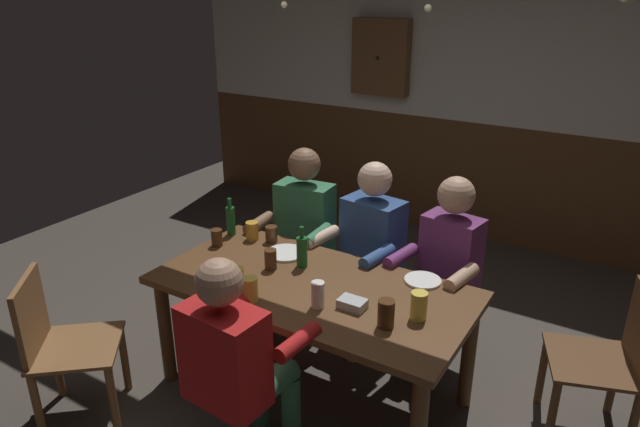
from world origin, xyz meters
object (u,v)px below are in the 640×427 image
pint_glass_0 (419,306)px  wall_dart_cabinet (381,57)px  condiment_caddy (352,304)px  pint_glass_6 (217,238)px  person_0 (300,229)px  person_2 (444,267)px  plate_0 (286,253)px  bottle_0 (302,251)px  pint_glass_5 (252,231)px  pint_glass_8 (386,314)px  pint_glass_4 (250,289)px  table_candle (212,272)px  pint_glass_7 (237,280)px  person_1 (367,245)px  pint_glass_3 (271,259)px  bottle_1 (231,220)px  chair_empty_near_right (610,360)px  pint_glass_2 (318,295)px  chair_empty_near_left (61,344)px  dining_table (312,300)px  plate_1 (423,280)px  pint_glass_1 (271,234)px  person_3 (236,356)px

pint_glass_0 → wall_dart_cabinet: size_ratio=0.21×
condiment_caddy → pint_glass_6: pint_glass_6 is taller
person_0 → person_2: size_ratio=1.01×
plate_0 → bottle_0: (0.18, -0.08, 0.09)m
pint_glass_5 → pint_glass_8: size_ratio=0.83×
pint_glass_4 → pint_glass_6: pint_glass_4 is taller
table_candle → pint_glass_7: (0.22, -0.05, 0.03)m
person_1 → pint_glass_4: person_1 is taller
pint_glass_4 → pint_glass_5: bearing=127.2°
bottle_0 → pint_glass_6: (-0.62, -0.04, -0.04)m
pint_glass_3 → table_candle: bearing=-128.4°
bottle_1 → pint_glass_7: (0.53, -0.58, -0.03)m
chair_empty_near_right → pint_glass_7: chair_empty_near_right is taller
pint_glass_0 → pint_glass_6: pint_glass_0 is taller
pint_glass_4 → pint_glass_2: bearing=21.9°
bottle_1 → chair_empty_near_left: bearing=-100.3°
dining_table → chair_empty_near_left: chair_empty_near_left is taller
chair_empty_near_left → plate_1: (1.55, 1.24, 0.26)m
plate_0 → pint_glass_2: (0.50, -0.42, 0.06)m
table_candle → pint_glass_0: pint_glass_0 is taller
pint_glass_0 → condiment_caddy: bearing=-165.4°
chair_empty_near_right → condiment_caddy: (-1.19, -0.61, 0.27)m
pint_glass_0 → pint_glass_3: 0.95m
dining_table → table_candle: table_candle is taller
condiment_caddy → plate_1: (0.20, 0.45, -0.02)m
bottle_0 → pint_glass_5: 0.51m
plate_0 → pint_glass_5: pint_glass_5 is taller
chair_empty_near_left → dining_table: bearing=90.0°
dining_table → pint_glass_5: (-0.66, 0.31, 0.16)m
pint_glass_0 → wall_dart_cabinet: bearing=120.1°
bottle_0 → wall_dart_cabinet: size_ratio=0.36×
plate_0 → wall_dart_cabinet: size_ratio=0.35×
condiment_caddy → pint_glass_7: (-0.61, -0.18, 0.05)m
bottle_1 → person_1: bearing=25.2°
plate_0 → pint_glass_7: pint_glass_7 is taller
condiment_caddy → pint_glass_8: bearing=-16.4°
plate_0 → pint_glass_1: pint_glass_1 is taller
person_3 → chair_empty_near_right: bearing=42.5°
pint_glass_0 → plate_0: bearing=165.4°
wall_dart_cabinet → dining_table: bearing=-71.1°
person_0 → pint_glass_5: (-0.13, -0.36, 0.09)m
pint_glass_4 → pint_glass_6: bearing=144.6°
table_candle → pint_glass_5: (-0.14, 0.54, 0.02)m
person_3 → pint_glass_8: bearing=48.0°
person_3 → pint_glass_8: 0.74m
person_1 → pint_glass_7: (-0.29, -0.97, 0.11)m
pint_glass_0 → pint_glass_1: (-1.16, 0.36, -0.02)m
pint_glass_8 → wall_dart_cabinet: bearing=117.1°
bottle_0 → pint_glass_0: (0.81, -0.17, -0.03)m
pint_glass_7 → pint_glass_5: bearing=121.0°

